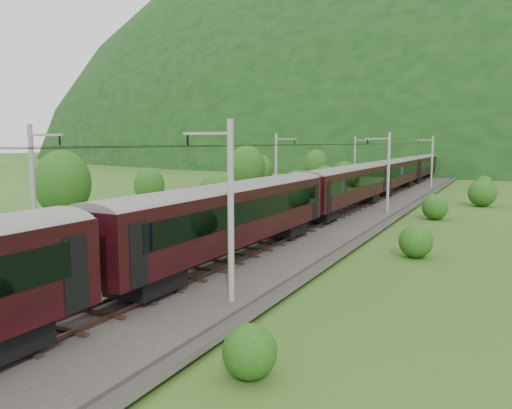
% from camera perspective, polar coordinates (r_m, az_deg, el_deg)
% --- Properties ---
extents(ground, '(600.00, 600.00, 0.00)m').
position_cam_1_polar(ground, '(26.21, -14.86, -9.32)').
color(ground, '#2A4E18').
rests_on(ground, ground).
extents(railbed, '(14.00, 220.00, 0.30)m').
position_cam_1_polar(railbed, '(34.04, -3.61, -5.05)').
color(railbed, '#38332D').
rests_on(railbed, ground).
extents(track_left, '(2.40, 220.00, 0.27)m').
position_cam_1_polar(track_left, '(35.24, -6.99, -4.30)').
color(track_left, brown).
rests_on(track_left, railbed).
extents(track_right, '(2.40, 220.00, 0.27)m').
position_cam_1_polar(track_right, '(32.87, 0.02, -5.08)').
color(track_right, brown).
rests_on(track_right, railbed).
extents(catenary_left, '(2.54, 192.28, 8.00)m').
position_cam_1_polar(catenary_left, '(55.73, 2.38, 4.20)').
color(catenary_left, gray).
rests_on(catenary_left, railbed).
extents(catenary_right, '(2.54, 192.28, 8.00)m').
position_cam_1_polar(catenary_right, '(51.89, 14.81, 3.76)').
color(catenary_right, gray).
rests_on(catenary_right, railbed).
extents(overhead_wires, '(4.83, 198.00, 0.03)m').
position_cam_1_polar(overhead_wires, '(33.28, -3.70, 6.73)').
color(overhead_wires, black).
rests_on(overhead_wires, ground).
extents(mountain_main, '(504.00, 360.00, 244.00)m').
position_cam_1_polar(mountain_main, '(279.30, 23.39, 5.01)').
color(mountain_main, black).
rests_on(mountain_main, ground).
extents(mountain_ridge, '(336.00, 280.00, 132.00)m').
position_cam_1_polar(mountain_ridge, '(346.91, 3.54, 5.87)').
color(mountain_ridge, black).
rests_on(mountain_ridge, ground).
extents(train, '(3.10, 172.72, 5.39)m').
position_cam_1_polar(train, '(51.06, 10.25, 2.88)').
color(train, black).
rests_on(train, ground).
extents(hazard_post_near, '(0.16, 0.16, 1.47)m').
position_cam_1_polar(hazard_post_near, '(70.35, 12.64, 1.81)').
color(hazard_post_near, red).
rests_on(hazard_post_near, railbed).
extents(hazard_post_far, '(0.18, 0.18, 1.72)m').
position_cam_1_polar(hazard_post_far, '(62.91, 11.12, 1.35)').
color(hazard_post_far, red).
rests_on(hazard_post_far, railbed).
extents(signal, '(0.24, 0.24, 2.21)m').
position_cam_1_polar(signal, '(69.24, 8.60, 2.29)').
color(signal, black).
rests_on(signal, railbed).
extents(vegetation_left, '(13.01, 143.87, 7.00)m').
position_cam_1_polar(vegetation_left, '(55.95, -7.15, 2.45)').
color(vegetation_left, '#254C14').
rests_on(vegetation_left, ground).
extents(vegetation_right, '(6.83, 106.14, 2.81)m').
position_cam_1_polar(vegetation_right, '(32.98, 18.93, -3.96)').
color(vegetation_right, '#254C14').
rests_on(vegetation_right, ground).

